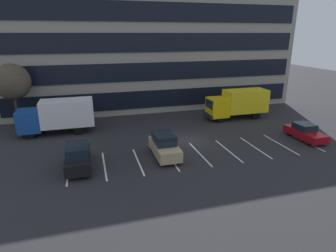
# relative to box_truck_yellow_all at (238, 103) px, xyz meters

# --- Properties ---
(ground_plane) EXTENTS (120.00, 120.00, 0.00)m
(ground_plane) POSITION_rel_box_truck_yellow_all_xyz_m (-8.79, -5.87, -2.01)
(ground_plane) COLOR #262628
(office_building) EXTENTS (40.17, 13.87, 21.60)m
(office_building) POSITION_rel_box_truck_yellow_all_xyz_m (-8.79, 12.08, 8.79)
(office_building) COLOR gray
(office_building) RESTS_ON ground_plane
(lot_markings) EXTENTS (22.54, 5.40, 0.01)m
(lot_markings) POSITION_rel_box_truck_yellow_all_xyz_m (-8.79, -9.20, -2.01)
(lot_markings) COLOR silver
(lot_markings) RESTS_ON ground_plane
(box_truck_yellow_all) EXTENTS (7.72, 2.56, 3.58)m
(box_truck_yellow_all) POSITION_rel_box_truck_yellow_all_xyz_m (0.00, 0.00, 0.00)
(box_truck_yellow_all) COLOR yellow
(box_truck_yellow_all) RESTS_ON ground_plane
(box_truck_blue) EXTENTS (7.78, 2.58, 3.61)m
(box_truck_blue) POSITION_rel_box_truck_yellow_all_xyz_m (-21.27, 0.21, 0.02)
(box_truck_blue) COLOR #194799
(box_truck_blue) RESTS_ON ground_plane
(suv_black) EXTENTS (1.92, 4.53, 2.05)m
(suv_black) POSITION_rel_box_truck_yellow_all_xyz_m (-19.17, -9.13, -1.03)
(suv_black) COLOR black
(suv_black) RESTS_ON ground_plane
(sedan_maroon) EXTENTS (1.87, 4.48, 1.60)m
(sedan_maroon) POSITION_rel_box_truck_yellow_all_xyz_m (2.86, -8.61, -1.26)
(sedan_maroon) COLOR maroon
(sedan_maroon) RESTS_ON ground_plane
(suv_tan) EXTENTS (1.91, 4.49, 2.03)m
(suv_tan) POSITION_rel_box_truck_yellow_all_xyz_m (-11.98, -8.75, -1.03)
(suv_tan) COLOR tan
(suv_tan) RESTS_ON ground_plane
(bare_tree) EXTENTS (3.87, 3.87, 7.27)m
(bare_tree) POSITION_rel_box_truck_yellow_all_xyz_m (-25.79, 3.15, 3.30)
(bare_tree) COLOR #473323
(bare_tree) RESTS_ON ground_plane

